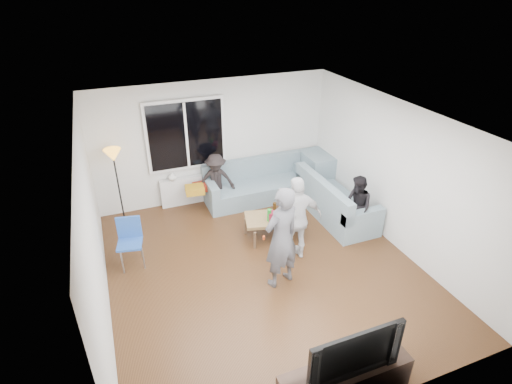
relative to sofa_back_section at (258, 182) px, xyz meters
name	(u,v)px	position (x,y,z in m)	size (l,w,h in m)	color
floor	(263,269)	(-0.80, -2.27, -0.45)	(5.00, 5.50, 0.04)	#56351C
ceiling	(265,120)	(-0.80, -2.27, 2.20)	(5.00, 5.50, 0.04)	white
wall_back	(214,141)	(-0.80, 0.50, 0.88)	(5.00, 0.04, 2.60)	silver
wall_front	(371,332)	(-0.80, -5.04, 0.88)	(5.00, 0.04, 2.60)	silver
wall_left	(92,236)	(-3.32, -2.27, 0.88)	(0.04, 5.50, 2.60)	silver
wall_right	(397,176)	(1.72, -2.27, 0.88)	(0.04, 5.50, 2.60)	silver
window_frame	(186,135)	(-1.40, 0.42, 1.12)	(1.62, 0.06, 1.47)	white
window_glass	(186,135)	(-1.40, 0.38, 1.12)	(1.50, 0.02, 1.35)	black
window_mullion	(186,136)	(-1.40, 0.37, 1.12)	(0.05, 0.03, 1.35)	white
radiator	(191,190)	(-1.40, 0.38, -0.11)	(1.30, 0.12, 0.62)	silver
potted_plant	(211,167)	(-0.93, 0.35, 0.36)	(0.19, 0.15, 0.34)	#276227
vase	(172,176)	(-1.77, 0.35, 0.29)	(0.18, 0.18, 0.19)	silver
sofa_back_section	(258,182)	(0.00, 0.00, 0.00)	(2.30, 0.85, 0.85)	gray
sofa_right_section	(337,198)	(1.22, -1.25, 0.00)	(0.85, 2.00, 0.85)	gray
sofa_corner	(322,170)	(1.58, 0.00, 0.00)	(0.85, 0.85, 0.85)	gray
cushion_yellow	(195,190)	(-1.40, -0.02, 0.09)	(0.38, 0.32, 0.14)	#BA851B
cushion_red	(202,187)	(-1.22, 0.06, 0.09)	(0.36, 0.30, 0.13)	maroon
coffee_table	(275,226)	(-0.23, -1.44, -0.22)	(1.10, 0.60, 0.40)	olive
pitcher	(272,216)	(-0.32, -1.50, 0.06)	(0.17, 0.17, 0.17)	maroon
side_chair	(130,244)	(-2.85, -1.37, 0.01)	(0.40, 0.40, 0.86)	#2754AB
floor_lamp	(119,187)	(-2.85, 0.12, 0.36)	(0.32, 0.32, 1.56)	#FDA630
player_left	(281,238)	(-0.68, -2.69, 0.44)	(0.63, 0.41, 1.73)	#46464A
player_right	(297,219)	(-0.15, -2.16, 0.35)	(0.91, 0.38, 1.55)	silver
spectator_right	(357,206)	(1.22, -1.94, 0.17)	(0.58, 0.45, 1.19)	black
spectator_back	(216,181)	(-0.92, 0.03, 0.17)	(0.77, 0.44, 1.20)	black
tv_console	(345,381)	(-0.80, -4.77, -0.20)	(1.60, 0.40, 0.44)	#2E1F17
television	(350,348)	(-0.80, -4.77, 0.35)	(1.16, 0.15, 0.67)	black
bottle_e	(291,206)	(0.15, -1.34, 0.08)	(0.07, 0.07, 0.21)	black
bottle_b	(269,215)	(-0.37, -1.51, 0.10)	(0.08, 0.08, 0.24)	green
bottle_c	(275,207)	(-0.15, -1.24, 0.07)	(0.07, 0.07, 0.19)	#321F0B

